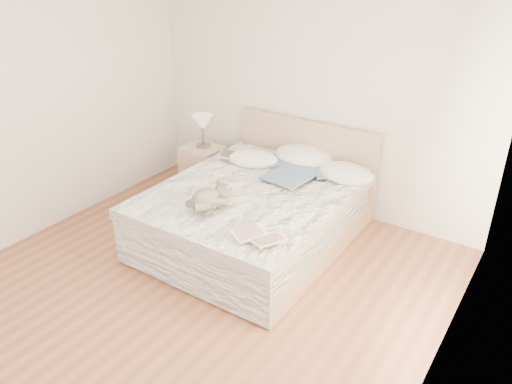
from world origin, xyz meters
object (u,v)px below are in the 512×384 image
childrens_book (259,237)px  teddy_bear (206,205)px  photo_book (234,157)px  table_lamp (203,124)px  nightstand (203,169)px  bed (257,213)px

childrens_book → teddy_bear: 0.70m
photo_book → teddy_bear: bearing=-89.3°
photo_book → childrens_book: size_ratio=0.93×
photo_book → table_lamp: bearing=138.6°
childrens_book → teddy_bear: bearing=-166.8°
nightstand → childrens_book: 2.27m
bed → childrens_book: 1.05m
bed → nightstand: bed is taller
bed → childrens_book: bed is taller
nightstand → bed: bearing=-26.7°
nightstand → childrens_book: childrens_book is taller
bed → teddy_bear: bed is taller
nightstand → childrens_book: (1.74, -1.41, 0.35)m
table_lamp → teddy_bear: (1.07, -1.27, -0.19)m
bed → photo_book: 0.81m
teddy_bear → childrens_book: bearing=0.7°
table_lamp → childrens_book: size_ratio=1.01×
nightstand → photo_book: (0.58, -0.16, 0.35)m
table_lamp → teddy_bear: size_ratio=1.07×
nightstand → teddy_bear: teddy_bear is taller
bed → teddy_bear: bearing=-99.7°
bed → photo_book: bearing=143.9°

